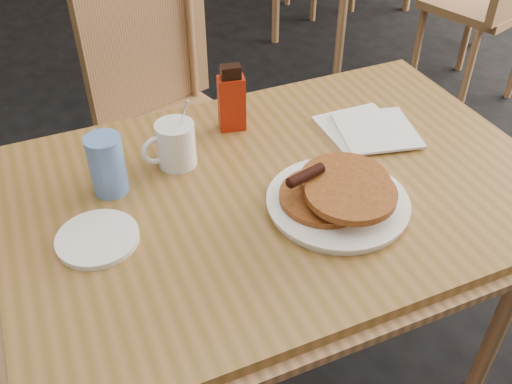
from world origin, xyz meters
TOP-DOWN VIEW (x-y plane):
  - main_table at (0.06, 0.08)m, footprint 1.27×0.92m
  - chair_main_far at (0.07, 0.83)m, footprint 0.52×0.52m
  - pancake_plate at (0.12, -0.04)m, footprint 0.29×0.29m
  - coffee_mug at (-0.11, 0.25)m, footprint 0.12×0.09m
  - syrup_bottle at (0.07, 0.32)m, footprint 0.07×0.06m
  - napkin_stack at (0.35, 0.15)m, footprint 0.23×0.25m
  - blue_tumbler at (-0.26, 0.23)m, footprint 0.09×0.09m
  - side_saucer at (-0.33, 0.10)m, footprint 0.16×0.16m

SIDE VIEW (x-z plane):
  - chair_main_far at x=0.07m, z-range 0.10..1.07m
  - main_table at x=0.06m, z-range 0.33..1.08m
  - napkin_stack at x=0.35m, z-range 0.75..0.76m
  - side_saucer at x=-0.33m, z-range 0.75..0.76m
  - pancake_plate at x=0.12m, z-range 0.73..0.82m
  - coffee_mug at x=-0.11m, z-range 0.72..0.88m
  - blue_tumbler at x=-0.26m, z-range 0.75..0.88m
  - syrup_bottle at x=0.07m, z-range 0.74..0.91m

